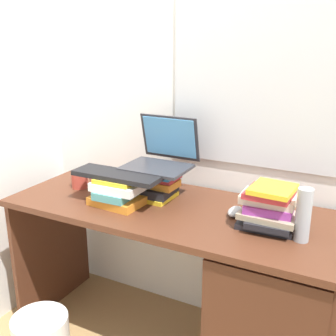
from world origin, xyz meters
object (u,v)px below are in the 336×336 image
Objects in this scene: book_stack_tall at (156,183)px; water_bottle at (303,215)px; desk at (249,297)px; book_stack_side at (269,208)px; laptop at (162,155)px; computer_mouse at (235,211)px; keyboard at (117,175)px; mug at (80,179)px; book_stack_keyboard_riser at (118,191)px.

water_bottle reaches higher than book_stack_tall.
book_stack_tall is (-0.52, 0.10, 0.42)m from desk.
laptop is (-0.57, 0.15, 0.11)m from book_stack_side.
computer_mouse is 0.49× the size of water_bottle.
book_stack_side is 0.58× the size of keyboard.
desk is at bearing -166.66° from book_stack_side.
mug reaches higher than desk.
laptop is (0.00, 0.06, 0.13)m from book_stack_tall.
book_stack_keyboard_riser reaches higher than desk.
book_stack_keyboard_riser is 0.54m from computer_mouse.
keyboard is at bearing -125.92° from book_stack_tall.
desk is 5.02× the size of laptop.
laptop reaches higher than water_bottle.
desk is 0.43m from book_stack_side.
water_bottle reaches higher than computer_mouse.
book_stack_tall is at bearing -92.03° from laptop.
desk is 1.01m from mug.
keyboard reaches higher than mug.
water_bottle is (0.82, 0.02, 0.04)m from book_stack_keyboard_riser.
laptop reaches higher than keyboard.
water_bottle is at bearing 0.76° from keyboard.
laptop is 1.44× the size of water_bottle.
keyboard is at bearing 142.58° from book_stack_keyboard_riser.
book_stack_side reaches higher than desk.
mug reaches higher than computer_mouse.
computer_mouse is at bearing 160.07° from water_bottle.
water_bottle is at bearing -10.74° from book_stack_tall.
laptop is 0.74m from water_bottle.
laptop is 0.46m from mug.
desk is at bearing -33.18° from computer_mouse.
laptop is at bearing 165.65° from book_stack_side.
computer_mouse is at bearing 13.16° from keyboard.
desk is 0.38m from computer_mouse.
mug is at bearing -163.62° from laptop.
computer_mouse is at bearing 146.82° from desk.
book_stack_keyboard_riser is at bearing -174.20° from desk.
desk is 3.66× the size of keyboard.
laptop is (-0.52, 0.16, 0.54)m from desk.
laptop is 0.73× the size of keyboard.
book_stack_keyboard_riser is at bearing -18.28° from mug.
keyboard is at bearing -178.49° from water_bottle.
laptop is 0.26m from keyboard.
book_stack_side is at bearing -1.36° from mug.
desk is 14.80× the size of computer_mouse.
keyboard is 0.83m from water_bottle.
book_stack_side is at bearing 6.40° from book_stack_keyboard_riser.
mug is (-0.41, -0.06, -0.03)m from book_stack_tall.
desk is at bearing -2.21° from mug.
book_stack_tall is 2.37× the size of computer_mouse.
book_stack_tall is 0.42m from computer_mouse.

